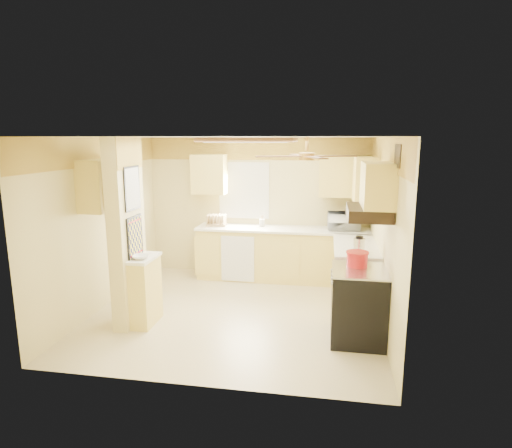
% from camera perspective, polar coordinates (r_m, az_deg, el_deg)
% --- Properties ---
extents(floor, '(4.00, 4.00, 0.00)m').
position_cam_1_polar(floor, '(6.34, -2.64, -11.71)').
color(floor, beige).
rests_on(floor, ground).
extents(ceiling, '(4.00, 4.00, 0.00)m').
position_cam_1_polar(ceiling, '(5.83, -2.87, 11.52)').
color(ceiling, white).
rests_on(ceiling, wall_back).
extents(wall_back, '(4.00, 0.00, 4.00)m').
position_cam_1_polar(wall_back, '(7.80, 0.22, 2.28)').
color(wall_back, '#DBCA85').
rests_on(wall_back, floor).
extents(wall_front, '(4.00, 0.00, 4.00)m').
position_cam_1_polar(wall_front, '(4.18, -8.32, -5.92)').
color(wall_front, '#DBCA85').
rests_on(wall_front, floor).
extents(wall_left, '(0.00, 3.80, 3.80)m').
position_cam_1_polar(wall_left, '(6.67, -19.78, 0.04)').
color(wall_left, '#DBCA85').
rests_on(wall_left, floor).
extents(wall_right, '(0.00, 3.80, 3.80)m').
position_cam_1_polar(wall_right, '(5.88, 16.68, -1.24)').
color(wall_right, '#DBCA85').
rests_on(wall_right, floor).
extents(wallpaper_border, '(4.00, 0.02, 0.40)m').
position_cam_1_polar(wallpaper_border, '(7.68, 0.20, 10.01)').
color(wallpaper_border, yellow).
rests_on(wallpaper_border, wall_back).
extents(partition_column, '(0.20, 0.70, 2.50)m').
position_cam_1_polar(partition_column, '(5.90, -16.85, -1.20)').
color(partition_column, '#DBCA85').
rests_on(partition_column, floor).
extents(partition_ledge, '(0.25, 0.55, 0.90)m').
position_cam_1_polar(partition_ledge, '(6.03, -14.51, -8.74)').
color(partition_ledge, '#FFE87B').
rests_on(partition_ledge, floor).
extents(ledge_top, '(0.28, 0.58, 0.04)m').
position_cam_1_polar(ledge_top, '(5.88, -14.74, -4.43)').
color(ledge_top, white).
rests_on(ledge_top, partition_ledge).
extents(lower_cabinets_back, '(3.00, 0.60, 0.90)m').
position_cam_1_polar(lower_cabinets_back, '(7.61, 3.57, -4.14)').
color(lower_cabinets_back, '#FFE87B').
rests_on(lower_cabinets_back, floor).
extents(lower_cabinets_right, '(0.60, 1.40, 0.90)m').
position_cam_1_polar(lower_cabinets_right, '(6.63, 13.08, -6.79)').
color(lower_cabinets_right, '#FFE87B').
rests_on(lower_cabinets_right, floor).
extents(countertop_back, '(3.04, 0.64, 0.04)m').
position_cam_1_polar(countertop_back, '(7.49, 3.61, -0.69)').
color(countertop_back, white).
rests_on(countertop_back, lower_cabinets_back).
extents(countertop_right, '(0.64, 1.44, 0.04)m').
position_cam_1_polar(countertop_right, '(6.50, 13.17, -2.85)').
color(countertop_right, white).
rests_on(countertop_right, lower_cabinets_right).
extents(dishwasher_panel, '(0.58, 0.02, 0.80)m').
position_cam_1_polar(dishwasher_panel, '(7.43, -2.46, -4.67)').
color(dishwasher_panel, white).
rests_on(dishwasher_panel, lower_cabinets_back).
extents(window, '(0.92, 0.02, 1.02)m').
position_cam_1_polar(window, '(7.79, -1.61, 4.49)').
color(window, white).
rests_on(window, wall_back).
extents(upper_cab_back_left, '(0.60, 0.35, 0.70)m').
position_cam_1_polar(upper_cab_back_left, '(7.74, -6.25, 6.62)').
color(upper_cab_back_left, '#FFE87B').
rests_on(upper_cab_back_left, wall_back).
extents(upper_cab_back_right, '(0.90, 0.35, 0.70)m').
position_cam_1_polar(upper_cab_back_right, '(7.45, 11.91, 6.26)').
color(upper_cab_back_right, '#FFE87B').
rests_on(upper_cab_back_right, wall_back).
extents(upper_cab_right, '(0.35, 1.00, 0.70)m').
position_cam_1_polar(upper_cab_right, '(7.00, 14.31, 5.83)').
color(upper_cab_right, '#FFE87B').
rests_on(upper_cab_right, wall_right).
extents(upper_cab_left_wall, '(0.35, 0.75, 0.70)m').
position_cam_1_polar(upper_cab_left_wall, '(6.29, -19.85, 4.91)').
color(upper_cab_left_wall, '#FFE87B').
rests_on(upper_cab_left_wall, wall_left).
extents(upper_cab_over_stove, '(0.35, 0.76, 0.52)m').
position_cam_1_polar(upper_cab_over_stove, '(5.21, 15.91, 5.05)').
color(upper_cab_over_stove, '#FFE87B').
rests_on(upper_cab_over_stove, wall_right).
extents(stove, '(0.68, 0.77, 0.92)m').
position_cam_1_polar(stove, '(5.55, 13.45, -10.36)').
color(stove, black).
rests_on(stove, floor).
extents(range_hood, '(0.50, 0.76, 0.14)m').
position_cam_1_polar(range_hood, '(5.24, 14.80, 1.50)').
color(range_hood, black).
rests_on(range_hood, upper_cab_over_stove).
extents(poster_menu, '(0.02, 0.42, 0.57)m').
position_cam_1_polar(poster_menu, '(5.75, -16.19, 4.59)').
color(poster_menu, black).
rests_on(poster_menu, partition_column).
extents(poster_nashville, '(0.02, 0.42, 0.57)m').
position_cam_1_polar(poster_nashville, '(5.86, -15.84, -1.73)').
color(poster_nashville, black).
rests_on(poster_nashville, partition_column).
extents(ceiling_light_panel, '(1.35, 0.95, 0.06)m').
position_cam_1_polar(ceiling_light_panel, '(6.30, -0.97, 11.12)').
color(ceiling_light_panel, brown).
rests_on(ceiling_light_panel, ceiling).
extents(ceiling_fan, '(1.15, 1.15, 0.26)m').
position_cam_1_polar(ceiling_fan, '(5.01, 6.78, 9.02)').
color(ceiling_fan, gold).
rests_on(ceiling_fan, ceiling).
extents(vent_grate, '(0.02, 0.40, 0.25)m').
position_cam_1_polar(vent_grate, '(4.85, 18.42, 8.62)').
color(vent_grate, black).
rests_on(vent_grate, wall_right).
extents(microwave, '(0.56, 0.40, 0.30)m').
position_cam_1_polar(microwave, '(7.47, 11.64, 0.37)').
color(microwave, white).
rests_on(microwave, countertop_back).
extents(bowl, '(0.24, 0.24, 0.05)m').
position_cam_1_polar(bowl, '(5.78, -15.10, -4.27)').
color(bowl, white).
rests_on(bowl, ledge_top).
extents(dutch_oven, '(0.28, 0.28, 0.19)m').
position_cam_1_polar(dutch_oven, '(5.49, 13.35, -4.53)').
color(dutch_oven, red).
rests_on(dutch_oven, stove).
extents(kettle, '(0.15, 0.15, 0.23)m').
position_cam_1_polar(kettle, '(6.02, 13.57, -2.75)').
color(kettle, silver).
rests_on(kettle, countertop_right).
extents(dish_rack, '(0.37, 0.29, 0.20)m').
position_cam_1_polar(dish_rack, '(7.72, -5.31, 0.33)').
color(dish_rack, tan).
rests_on(dish_rack, countertop_back).
extents(utensil_crock, '(0.10, 0.10, 0.20)m').
position_cam_1_polar(utensil_crock, '(7.62, 0.80, 0.19)').
color(utensil_crock, white).
rests_on(utensil_crock, countertop_back).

